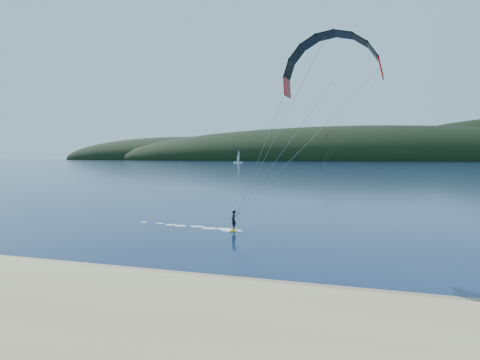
% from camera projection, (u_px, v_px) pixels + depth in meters
% --- Properties ---
extents(ground, '(1800.00, 1800.00, 0.00)m').
position_uv_depth(ground, '(79.00, 300.00, 20.13)').
color(ground, '#08173D').
rests_on(ground, ground).
extents(wet_sand, '(220.00, 2.50, 0.10)m').
position_uv_depth(wet_sand, '(134.00, 274.00, 24.38)').
color(wet_sand, '#998359').
rests_on(wet_sand, ground).
extents(headland, '(1200.00, 310.00, 140.00)m').
position_uv_depth(headland, '(384.00, 161.00, 724.78)').
color(headland, black).
rests_on(headland, ground).
extents(kitesurfer_near, '(23.27, 6.72, 14.67)m').
position_uv_depth(kitesurfer_near, '(326.00, 89.00, 32.40)').
color(kitesurfer_near, gold).
rests_on(kitesurfer_near, ground).
extents(kitesurfer_far, '(9.68, 7.33, 16.38)m').
position_uv_depth(kitesurfer_far, '(333.00, 139.00, 206.00)').
color(kitesurfer_far, gold).
rests_on(kitesurfer_far, ground).
extents(sailboat, '(9.37, 6.01, 13.29)m').
position_uv_depth(sailboat, '(238.00, 162.00, 444.88)').
color(sailboat, white).
rests_on(sailboat, ground).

